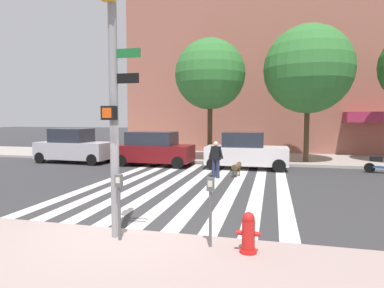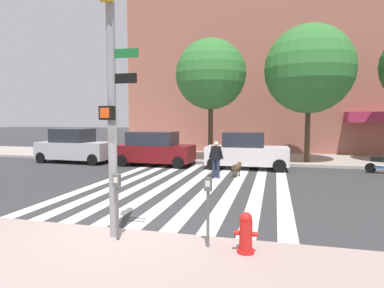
{
  "view_description": "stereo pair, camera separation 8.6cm",
  "coord_description": "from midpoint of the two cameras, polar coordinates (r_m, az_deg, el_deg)",
  "views": [
    {
      "loc": [
        3.21,
        -6.69,
        2.63
      ],
      "look_at": [
        -0.02,
        6.43,
        1.6
      ],
      "focal_mm": 30.74,
      "sensor_mm": 36.0,
      "label": 1
    },
    {
      "loc": [
        3.3,
        -6.67,
        2.63
      ],
      "look_at": [
        -0.02,
        6.43,
        1.6
      ],
      "focal_mm": 30.74,
      "sensor_mm": 36.0,
      "label": 2
    }
  ],
  "objects": [
    {
      "name": "apartment_block",
      "position": [
        34.4,
        24.31,
        18.55
      ],
      "size": [
        34.12,
        17.67,
        22.55
      ],
      "color": "#A46050",
      "rests_on": "ground_plane"
    },
    {
      "name": "street_tree_middle",
      "position": [
        20.26,
        19.76,
        12.09
      ],
      "size": [
        5.02,
        5.02,
        7.81
      ],
      "color": "#4C3823",
      "rests_on": "sidewalk_far"
    },
    {
      "name": "dog_on_leash",
      "position": [
        15.15,
        7.97,
        -3.97
      ],
      "size": [
        0.41,
        1.01,
        0.65
      ],
      "color": "brown",
      "rests_on": "ground_plane"
    },
    {
      "name": "sidewalk_far",
      "position": [
        22.09,
        5.64,
        -2.29
      ],
      "size": [
        80.0,
        6.0,
        0.15
      ],
      "primitive_type": "cube",
      "color": "#A79D96",
      "rests_on": "ground_plane"
    },
    {
      "name": "crosswalk_stripes",
      "position": [
        13.36,
        -0.1,
        -6.96
      ],
      "size": [
        7.65,
        11.42,
        0.01
      ],
      "color": "silver",
      "rests_on": "ground_plane"
    },
    {
      "name": "street_tree_nearest",
      "position": [
        20.13,
        3.4,
        11.96
      ],
      "size": [
        4.22,
        4.22,
        7.26
      ],
      "color": "#4C3823",
      "rests_on": "sidewalk_far"
    },
    {
      "name": "parked_car_near_curb",
      "position": [
        21.02,
        -19.57,
        -0.44
      ],
      "size": [
        4.55,
        2.09,
        2.05
      ],
      "color": "#B6B2B9",
      "rests_on": "ground_plane"
    },
    {
      "name": "ground_plane",
      "position": [
        13.36,
        -0.17,
        -6.98
      ],
      "size": [
        160.0,
        160.0,
        0.0
      ],
      "primitive_type": "plane",
      "color": "#353538"
    },
    {
      "name": "pedestrian_dog_walker",
      "position": [
        14.59,
        4.36,
        -2.34
      ],
      "size": [
        0.7,
        0.32,
        1.64
      ],
      "color": "#282D4C",
      "rests_on": "ground_plane"
    },
    {
      "name": "traffic_light_pole",
      "position": [
        6.99,
        -13.65,
        11.56
      ],
      "size": [
        0.74,
        0.46,
        5.8
      ],
      "color": "gray",
      "rests_on": "sidewalk_near"
    },
    {
      "name": "sidewalk_near",
      "position": [
        5.88,
        -22.92,
        -21.73
      ],
      "size": [
        60.0,
        5.0,
        0.15
      ],
      "primitive_type": "cube",
      "color": "#A68F89",
      "rests_on": "ground_plane"
    },
    {
      "name": "parking_meter_second_along",
      "position": [
        6.43,
        3.18,
        -10.04
      ],
      "size": [
        0.14,
        0.11,
        1.36
      ],
      "color": "#515456",
      "rests_on": "sidewalk_near"
    },
    {
      "name": "parking_meter_curbside",
      "position": [
        6.94,
        -12.52,
        -9.08
      ],
      "size": [
        0.14,
        0.11,
        1.36
      ],
      "color": "#515456",
      "rests_on": "sidewalk_near"
    },
    {
      "name": "parked_car_third_in_line",
      "position": [
        17.54,
        9.52,
        -1.3
      ],
      "size": [
        4.27,
        2.03,
        1.94
      ],
      "color": "silver",
      "rests_on": "ground_plane"
    },
    {
      "name": "parked_car_behind_first",
      "position": [
        18.67,
        -6.35,
        -0.84
      ],
      "size": [
        4.26,
        2.06,
        1.91
      ],
      "color": "maroon",
      "rests_on": "ground_plane"
    },
    {
      "name": "parked_scooter",
      "position": [
        18.38,
        30.48,
        -2.95
      ],
      "size": [
        1.63,
        0.5,
        1.11
      ],
      "color": "black",
      "rests_on": "ground_plane"
    },
    {
      "name": "fire_hydrant",
      "position": [
        6.38,
        9.72,
        -14.99
      ],
      "size": [
        0.44,
        0.32,
        0.76
      ],
      "color": "red",
      "rests_on": "sidewalk_near"
    }
  ]
}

